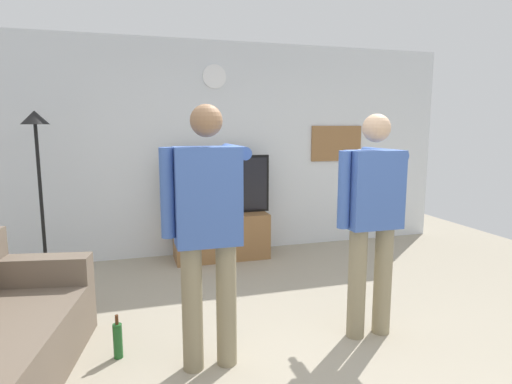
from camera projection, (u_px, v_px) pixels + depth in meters
name	position (u px, v px, depth m)	size (l,w,h in m)	color
ground_plane	(308.00, 367.00, 2.97)	(8.40, 8.40, 0.00)	#9E937F
back_wall	(218.00, 149.00, 5.55)	(6.40, 0.10, 2.70)	silver
tv_stand	(221.00, 236.00, 5.37)	(1.16, 0.50, 0.56)	olive
television	(220.00, 185.00, 5.31)	(1.26, 0.07, 0.72)	black
wall_clock	(214.00, 77.00, 5.34)	(0.30, 0.30, 0.03)	white
framed_picture	(336.00, 143.00, 5.96)	(0.75, 0.04, 0.48)	olive
floor_lamp	(38.00, 161.00, 4.46)	(0.32, 0.32, 1.81)	black
person_standing_nearer_lamp	(208.00, 222.00, 2.84)	(0.61, 0.78, 1.79)	gray
person_standing_nearer_couch	(372.00, 213.00, 3.30)	(0.60, 0.78, 1.74)	gray
beverage_bottle	(118.00, 340.00, 3.07)	(0.07, 0.07, 0.32)	#1E5923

